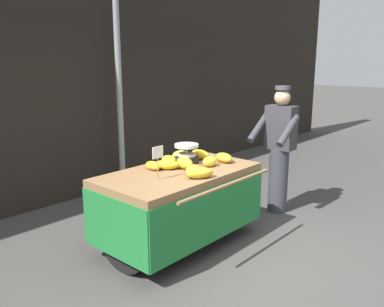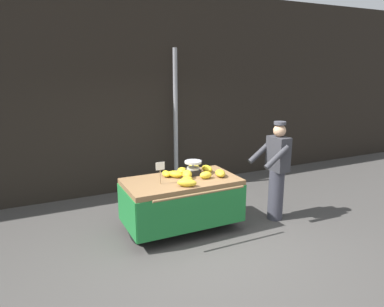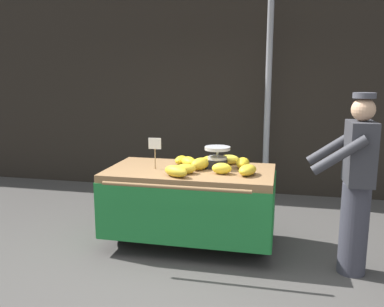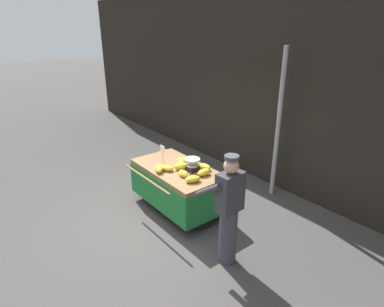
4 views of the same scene
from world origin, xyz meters
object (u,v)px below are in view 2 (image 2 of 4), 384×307
banana_bunch_3 (187,174)px  vendor_person (277,171)px  street_pole (176,121)px  banana_bunch_8 (175,174)px  weighing_scale (193,168)px  banana_bunch_2 (220,173)px  banana_bunch_6 (187,180)px  banana_cart (181,193)px  banana_bunch_9 (193,168)px  banana_bunch_0 (166,174)px  banana_bunch_4 (182,170)px  banana_bunch_1 (206,175)px  banana_bunch_7 (207,169)px  banana_bunch_5 (187,183)px  price_sign (160,168)px

banana_bunch_3 → vendor_person: 1.56m
street_pole → banana_bunch_8: size_ratio=11.97×
weighing_scale → banana_bunch_2: bearing=-37.6°
banana_bunch_6 → banana_cart: bearing=87.3°
banana_bunch_3 → banana_bunch_9: banana_bunch_3 is taller
banana_bunch_0 → banana_bunch_6: bearing=-71.5°
banana_bunch_4 → vendor_person: (1.49, -0.60, -0.04)m
banana_bunch_0 → banana_bunch_1: size_ratio=1.11×
banana_bunch_8 → banana_bunch_9: 0.47m
banana_bunch_1 → banana_bunch_8: (-0.41, 0.27, -0.00)m
banana_bunch_3 → banana_bunch_7: bearing=19.3°
banana_bunch_7 → banana_bunch_8: bearing=-176.3°
banana_bunch_6 → banana_bunch_3: bearing=62.9°
banana_bunch_6 → vendor_person: 1.65m
weighing_scale → banana_bunch_5: size_ratio=0.97×
weighing_scale → banana_bunch_5: bearing=-124.7°
banana_bunch_4 → price_sign: bearing=-145.0°
banana_bunch_0 → banana_bunch_6: size_ratio=0.94×
banana_bunch_0 → banana_bunch_1: bearing=-35.4°
price_sign → banana_bunch_8: (0.33, 0.20, -0.19)m
banana_bunch_9 → vendor_person: size_ratio=0.14×
banana_bunch_6 → banana_bunch_9: banana_bunch_9 is taller
banana_cart → vendor_person: size_ratio=1.06×
street_pole → banana_bunch_7: street_pole is taller
banana_bunch_6 → banana_bunch_5: bearing=-112.5°
banana_cart → banana_bunch_0: bearing=124.3°
banana_bunch_4 → banana_bunch_0: bearing=-168.6°
banana_cart → banana_bunch_9: size_ratio=7.56×
banana_bunch_2 → banana_bunch_3: (-0.52, 0.15, 0.01)m
banana_bunch_0 → vendor_person: 1.88m
street_pole → banana_bunch_1: street_pole is taller
street_pole → banana_bunch_1: 2.15m
banana_cart → weighing_scale: bearing=26.8°
street_pole → banana_cart: street_pole is taller
weighing_scale → banana_bunch_6: size_ratio=1.17×
price_sign → banana_bunch_9: bearing=28.7°
vendor_person → banana_cart: bearing=169.7°
banana_cart → banana_bunch_5: (-0.07, -0.35, 0.29)m
banana_bunch_3 → vendor_person: size_ratio=0.16×
banana_bunch_2 → banana_bunch_6: 0.64m
weighing_scale → banana_bunch_2: 0.45m
banana_bunch_2 → banana_bunch_6: banana_bunch_2 is taller
banana_bunch_0 → banana_bunch_7: bearing=-5.4°
price_sign → banana_bunch_1: (0.74, -0.07, -0.19)m
banana_bunch_8 → banana_bunch_5: bearing=-92.2°
price_sign → banana_bunch_7: size_ratio=1.31×
banana_bunch_3 → banana_bunch_4: banana_bunch_3 is taller
banana_cart → banana_bunch_4: size_ratio=7.77×
vendor_person → banana_bunch_8: bearing=165.7°
banana_bunch_1 → banana_bunch_5: (-0.43, -0.22, -0.00)m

